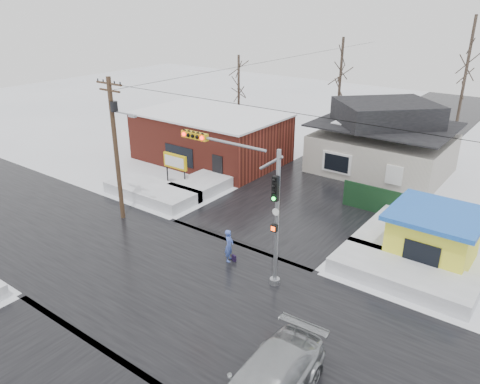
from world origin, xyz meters
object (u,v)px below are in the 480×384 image
Objects in this scene: pedestrian at (229,246)px; marquee_sign at (175,162)px; traffic_signal at (249,193)px; utility_pole at (116,142)px; kiosk at (433,236)px.

marquee_sign is at bearing 37.39° from pedestrian.
traffic_signal is 10.39m from utility_pole.
utility_pole is 1.96× the size of kiosk.
kiosk is 10.92m from pedestrian.
utility_pole is 3.53× the size of marquee_sign.
kiosk is (17.43, 6.49, -3.65)m from utility_pole.
pedestrian is (9.82, -6.10, -1.01)m from marquee_sign.
utility_pole is at bearing 177.05° from traffic_signal.
utility_pole is 18.95m from kiosk.
traffic_signal reaches higher than marquee_sign.
utility_pole is (-10.36, 0.53, 0.57)m from traffic_signal.
utility_pole reaches higher than pedestrian.
pedestrian is (-1.61, 0.43, -3.63)m from traffic_signal.
pedestrian is at bearing -142.75° from kiosk.
pedestrian is at bearing 165.20° from traffic_signal.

